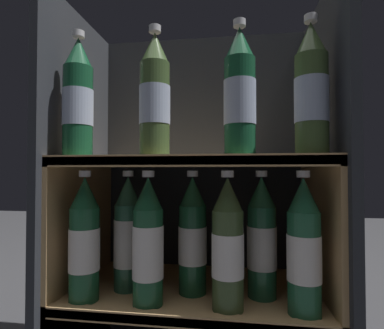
{
  "coord_description": "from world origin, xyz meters",
  "views": [
    {
      "loc": [
        0.1,
        -0.58,
        0.52
      ],
      "look_at": [
        0.0,
        0.12,
        0.54
      ],
      "focal_mm": 28.0,
      "sensor_mm": 36.0,
      "label": 1
    }
  ],
  "objects_px": {
    "bottle_lower_front_2": "(228,247)",
    "bottle_lower_front_3": "(304,249)",
    "bottle_upper_front_1": "(155,98)",
    "bottle_upper_front_3": "(311,92)",
    "bottle_lower_front_1": "(148,244)",
    "bottle_upper_front_2": "(240,95)",
    "bottle_upper_front_0": "(78,100)",
    "bottle_lower_back_0": "(128,236)",
    "bottle_lower_front_0": "(84,242)",
    "bottle_lower_back_2": "(262,240)",
    "bottle_lower_back_1": "(192,237)"
  },
  "relations": [
    {
      "from": "bottle_lower_front_2",
      "to": "bottle_lower_front_3",
      "type": "xyz_separation_m",
      "value": [
        0.15,
        0.0,
        -0.0
      ]
    },
    {
      "from": "bottle_upper_front_1",
      "to": "bottle_upper_front_3",
      "type": "bearing_deg",
      "value": 0.0
    },
    {
      "from": "bottle_lower_front_1",
      "to": "bottle_upper_front_2",
      "type": "bearing_deg",
      "value": 0.0
    },
    {
      "from": "bottle_upper_front_0",
      "to": "bottle_lower_back_0",
      "type": "distance_m",
      "value": 0.34
    },
    {
      "from": "bottle_upper_front_1",
      "to": "bottle_lower_front_0",
      "type": "relative_size",
      "value": 1.0
    },
    {
      "from": "bottle_lower_back_2",
      "to": "bottle_upper_front_2",
      "type": "bearing_deg",
      "value": -123.72
    },
    {
      "from": "bottle_lower_back_1",
      "to": "bottle_lower_front_1",
      "type": "bearing_deg",
      "value": -138.64
    },
    {
      "from": "bottle_lower_front_0",
      "to": "bottle_lower_front_1",
      "type": "distance_m",
      "value": 0.15
    },
    {
      "from": "bottle_upper_front_2",
      "to": "bottle_lower_back_1",
      "type": "height_order",
      "value": "bottle_upper_front_2"
    },
    {
      "from": "bottle_lower_front_1",
      "to": "bottle_lower_front_2",
      "type": "height_order",
      "value": "same"
    },
    {
      "from": "bottle_lower_back_0",
      "to": "bottle_lower_back_2",
      "type": "bearing_deg",
      "value": 0.0
    },
    {
      "from": "bottle_lower_front_3",
      "to": "bottle_lower_back_1",
      "type": "height_order",
      "value": "same"
    },
    {
      "from": "bottle_lower_front_1",
      "to": "bottle_lower_back_1",
      "type": "relative_size",
      "value": 1.0
    },
    {
      "from": "bottle_upper_front_2",
      "to": "bottle_lower_front_3",
      "type": "height_order",
      "value": "bottle_upper_front_2"
    },
    {
      "from": "bottle_upper_front_3",
      "to": "bottle_lower_front_2",
      "type": "height_order",
      "value": "bottle_upper_front_3"
    },
    {
      "from": "bottle_upper_front_2",
      "to": "bottle_upper_front_3",
      "type": "height_order",
      "value": "same"
    },
    {
      "from": "bottle_upper_front_1",
      "to": "bottle_lower_front_3",
      "type": "relative_size",
      "value": 1.0
    },
    {
      "from": "bottle_lower_back_2",
      "to": "bottle_upper_front_0",
      "type": "bearing_deg",
      "value": -169.64
    },
    {
      "from": "bottle_upper_front_2",
      "to": "bottle_lower_back_0",
      "type": "xyz_separation_m",
      "value": [
        -0.27,
        0.08,
        -0.32
      ]
    },
    {
      "from": "bottle_upper_front_0",
      "to": "bottle_lower_front_3",
      "type": "bearing_deg",
      "value": 0.0
    },
    {
      "from": "bottle_upper_front_1",
      "to": "bottle_lower_back_1",
      "type": "xyz_separation_m",
      "value": [
        0.07,
        0.08,
        -0.32
      ]
    },
    {
      "from": "bottle_lower_front_2",
      "to": "bottle_lower_back_1",
      "type": "xyz_separation_m",
      "value": [
        -0.09,
        0.08,
        0.0
      ]
    },
    {
      "from": "bottle_upper_front_0",
      "to": "bottle_lower_front_3",
      "type": "height_order",
      "value": "bottle_upper_front_0"
    },
    {
      "from": "bottle_upper_front_0",
      "to": "bottle_lower_front_0",
      "type": "distance_m",
      "value": 0.32
    },
    {
      "from": "bottle_upper_front_1",
      "to": "bottle_lower_front_0",
      "type": "xyz_separation_m",
      "value": [
        -0.16,
        -0.0,
        -0.32
      ]
    },
    {
      "from": "bottle_upper_front_0",
      "to": "bottle_lower_front_2",
      "type": "bearing_deg",
      "value": -0.0
    },
    {
      "from": "bottle_lower_front_2",
      "to": "bottle_lower_front_3",
      "type": "relative_size",
      "value": 1.0
    },
    {
      "from": "bottle_upper_front_2",
      "to": "bottle_upper_front_3",
      "type": "bearing_deg",
      "value": 0.0
    },
    {
      "from": "bottle_upper_front_2",
      "to": "bottle_lower_front_3",
      "type": "distance_m",
      "value": 0.34
    },
    {
      "from": "bottle_upper_front_1",
      "to": "bottle_lower_front_3",
      "type": "bearing_deg",
      "value": 0.0
    },
    {
      "from": "bottle_upper_front_0",
      "to": "bottle_lower_back_0",
      "type": "xyz_separation_m",
      "value": [
        0.09,
        0.08,
        -0.32
      ]
    },
    {
      "from": "bottle_lower_front_3",
      "to": "bottle_lower_back_0",
      "type": "bearing_deg",
      "value": 169.25
    },
    {
      "from": "bottle_lower_front_1",
      "to": "bottle_lower_back_0",
      "type": "distance_m",
      "value": 0.11
    },
    {
      "from": "bottle_upper_front_0",
      "to": "bottle_upper_front_1",
      "type": "height_order",
      "value": "same"
    },
    {
      "from": "bottle_lower_front_0",
      "to": "bottle_lower_front_1",
      "type": "bearing_deg",
      "value": 0.0
    },
    {
      "from": "bottle_lower_front_0",
      "to": "bottle_lower_back_2",
      "type": "height_order",
      "value": "same"
    },
    {
      "from": "bottle_lower_front_3",
      "to": "bottle_upper_front_1",
      "type": "bearing_deg",
      "value": -180.0
    },
    {
      "from": "bottle_upper_front_1",
      "to": "bottle_lower_front_0",
      "type": "distance_m",
      "value": 0.36
    },
    {
      "from": "bottle_upper_front_2",
      "to": "bottle_lower_front_1",
      "type": "bearing_deg",
      "value": 180.0
    },
    {
      "from": "bottle_upper_front_3",
      "to": "bottle_lower_back_1",
      "type": "bearing_deg",
      "value": 163.55
    },
    {
      "from": "bottle_lower_front_3",
      "to": "bottle_lower_back_1",
      "type": "distance_m",
      "value": 0.25
    },
    {
      "from": "bottle_upper_front_0",
      "to": "bottle_lower_front_2",
      "type": "distance_m",
      "value": 0.46
    },
    {
      "from": "bottle_lower_front_2",
      "to": "bottle_lower_back_1",
      "type": "distance_m",
      "value": 0.11
    },
    {
      "from": "bottle_lower_front_2",
      "to": "bottle_lower_back_0",
      "type": "relative_size",
      "value": 1.0
    },
    {
      "from": "bottle_lower_front_2",
      "to": "bottle_lower_back_1",
      "type": "height_order",
      "value": "same"
    },
    {
      "from": "bottle_upper_front_0",
      "to": "bottle_upper_front_3",
      "type": "bearing_deg",
      "value": 0.0
    },
    {
      "from": "bottle_lower_front_1",
      "to": "bottle_lower_back_2",
      "type": "relative_size",
      "value": 1.0
    },
    {
      "from": "bottle_upper_front_3",
      "to": "bottle_lower_front_2",
      "type": "bearing_deg",
      "value": -180.0
    },
    {
      "from": "bottle_lower_front_1",
      "to": "bottle_upper_front_0",
      "type": "bearing_deg",
      "value": -180.0
    },
    {
      "from": "bottle_lower_back_1",
      "to": "bottle_upper_front_1",
      "type": "bearing_deg",
      "value": -133.55
    }
  ]
}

